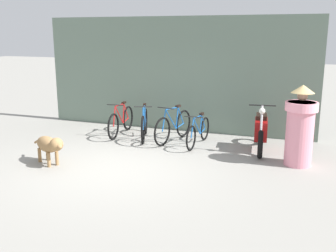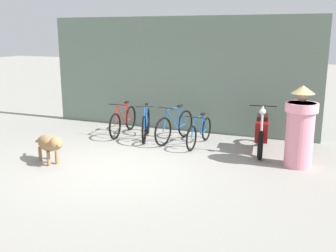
{
  "view_description": "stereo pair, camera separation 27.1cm",
  "coord_description": "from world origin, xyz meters",
  "px_view_note": "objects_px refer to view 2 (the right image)",
  "views": [
    {
      "loc": [
        3.65,
        -6.77,
        2.71
      ],
      "look_at": [
        0.66,
        1.27,
        0.65
      ],
      "focal_mm": 42.0,
      "sensor_mm": 36.0,
      "label": 1
    },
    {
      "loc": [
        3.9,
        -6.67,
        2.71
      ],
      "look_at": [
        0.66,
        1.27,
        0.65
      ],
      "focal_mm": 42.0,
      "sensor_mm": 36.0,
      "label": 2
    }
  ],
  "objects_px": {
    "bicycle_2": "(175,127)",
    "bicycle_0": "(123,121)",
    "bicycle_1": "(146,124)",
    "person_in_robes": "(300,127)",
    "motorcycle": "(262,132)",
    "bicycle_3": "(199,132)",
    "stray_dog": "(49,144)"
  },
  "relations": [
    {
      "from": "bicycle_2",
      "to": "bicycle_0",
      "type": "bearing_deg",
      "value": -83.04
    },
    {
      "from": "bicycle_1",
      "to": "person_in_robes",
      "type": "relative_size",
      "value": 0.96
    },
    {
      "from": "bicycle_2",
      "to": "motorcycle",
      "type": "relative_size",
      "value": 0.93
    },
    {
      "from": "bicycle_0",
      "to": "bicycle_3",
      "type": "relative_size",
      "value": 1.08
    },
    {
      "from": "bicycle_2",
      "to": "bicycle_3",
      "type": "distance_m",
      "value": 0.71
    },
    {
      "from": "bicycle_0",
      "to": "bicycle_3",
      "type": "distance_m",
      "value": 2.25
    },
    {
      "from": "person_in_robes",
      "to": "bicycle_0",
      "type": "bearing_deg",
      "value": 18.09
    },
    {
      "from": "bicycle_1",
      "to": "motorcycle",
      "type": "relative_size",
      "value": 0.86
    },
    {
      "from": "bicycle_0",
      "to": "bicycle_1",
      "type": "distance_m",
      "value": 0.77
    },
    {
      "from": "bicycle_0",
      "to": "bicycle_1",
      "type": "height_order",
      "value": "bicycle_1"
    },
    {
      "from": "bicycle_2",
      "to": "stray_dog",
      "type": "relative_size",
      "value": 1.51
    },
    {
      "from": "bicycle_1",
      "to": "person_in_robes",
      "type": "distance_m",
      "value": 3.94
    },
    {
      "from": "person_in_robes",
      "to": "bicycle_2",
      "type": "bearing_deg",
      "value": 14.41
    },
    {
      "from": "bicycle_0",
      "to": "person_in_robes",
      "type": "height_order",
      "value": "person_in_robes"
    },
    {
      "from": "bicycle_3",
      "to": "stray_dog",
      "type": "xyz_separation_m",
      "value": [
        -2.5,
        -2.49,
        0.1
      ]
    },
    {
      "from": "bicycle_2",
      "to": "stray_dog",
      "type": "height_order",
      "value": "bicycle_2"
    },
    {
      "from": "bicycle_0",
      "to": "bicycle_3",
      "type": "xyz_separation_m",
      "value": [
        2.23,
        -0.25,
        -0.04
      ]
    },
    {
      "from": "stray_dog",
      "to": "person_in_robes",
      "type": "xyz_separation_m",
      "value": [
        4.85,
        1.78,
        0.4
      ]
    },
    {
      "from": "bicycle_2",
      "to": "stray_dog",
      "type": "xyz_separation_m",
      "value": [
        -1.8,
        -2.62,
        0.05
      ]
    },
    {
      "from": "bicycle_0",
      "to": "stray_dog",
      "type": "relative_size",
      "value": 1.51
    },
    {
      "from": "bicycle_0",
      "to": "bicycle_2",
      "type": "xyz_separation_m",
      "value": [
        1.53,
        -0.11,
        0.01
      ]
    },
    {
      "from": "motorcycle",
      "to": "stray_dog",
      "type": "distance_m",
      "value": 4.74
    },
    {
      "from": "bicycle_1",
      "to": "bicycle_2",
      "type": "distance_m",
      "value": 0.78
    },
    {
      "from": "stray_dog",
      "to": "person_in_robes",
      "type": "height_order",
      "value": "person_in_robes"
    },
    {
      "from": "bicycle_1",
      "to": "bicycle_2",
      "type": "height_order",
      "value": "bicycle_2"
    },
    {
      "from": "bicycle_2",
      "to": "person_in_robes",
      "type": "xyz_separation_m",
      "value": [
        3.05,
        -0.84,
        0.45
      ]
    },
    {
      "from": "bicycle_0",
      "to": "motorcycle",
      "type": "distance_m",
      "value": 3.72
    },
    {
      "from": "person_in_robes",
      "to": "bicycle_3",
      "type": "bearing_deg",
      "value": 13.15
    },
    {
      "from": "bicycle_3",
      "to": "stray_dog",
      "type": "distance_m",
      "value": 3.53
    },
    {
      "from": "motorcycle",
      "to": "bicycle_2",
      "type": "bearing_deg",
      "value": -98.78
    },
    {
      "from": "bicycle_0",
      "to": "person_in_robes",
      "type": "distance_m",
      "value": 4.71
    },
    {
      "from": "bicycle_1",
      "to": "bicycle_0",
      "type": "bearing_deg",
      "value": -121.68
    }
  ]
}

